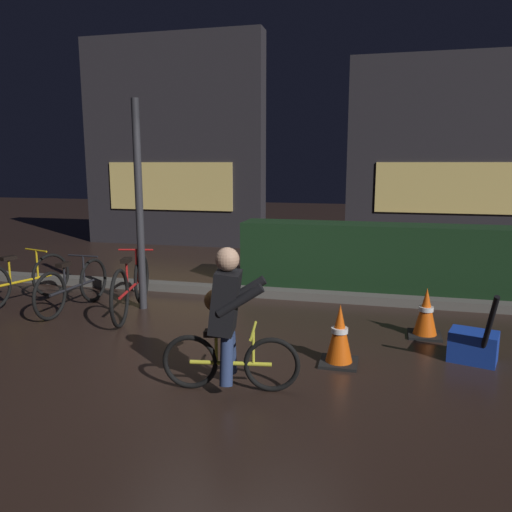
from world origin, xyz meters
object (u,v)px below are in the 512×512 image
Objects in this scene: traffic_cone_far at (426,313)px; closed_umbrella at (488,331)px; parked_bike_left_mid at (73,286)px; cyclist at (228,319)px; street_post at (139,207)px; parked_bike_center_left at (131,287)px; parked_bike_leftmost at (22,280)px; traffic_cone_near at (340,336)px; blue_crate at (473,346)px.

closed_umbrella is (0.47, -0.89, 0.12)m from traffic_cone_far.
cyclist is at bearing -120.67° from parked_bike_left_mid.
closed_umbrella reaches higher than traffic_cone_far.
parked_bike_left_mid is 2.71× the size of traffic_cone_far.
parked_bike_center_left is at bearing -93.38° from street_post.
traffic_cone_far is at bearing -102.48° from parked_bike_center_left.
closed_umbrella is at bearing -82.33° from parked_bike_leftmost.
traffic_cone_near is 1.36× the size of blue_crate.
street_post is 2.88m from cyclist.
parked_bike_leftmost is at bearing 166.03° from traffic_cone_near.
parked_bike_left_mid is at bearing -161.38° from street_post.
traffic_cone_near is (3.59, -1.01, -0.03)m from parked_bike_left_mid.
cyclist reaches higher than parked_bike_center_left.
closed_umbrella is at bearing -96.99° from parked_bike_left_mid.
closed_umbrella is (1.34, 0.15, 0.10)m from traffic_cone_near.
street_post is 3.21× the size of closed_umbrella.
traffic_cone_far is (4.46, 0.03, -0.05)m from parked_bike_left_mid.
parked_bike_left_mid is at bearing 137.40° from cyclist.
parked_bike_leftmost is 2.72× the size of traffic_cone_far.
blue_crate is at bearing -79.99° from parked_bike_leftmost.
parked_bike_center_left is 3.08× the size of traffic_cone_far.
traffic_cone_near reaches higher than blue_crate.
closed_umbrella is at bearing -74.55° from blue_crate.
parked_bike_center_left reaches higher than traffic_cone_near.
street_post is at bearing 122.45° from cyclist.
parked_bike_leftmost is at bearing 143.07° from cyclist.
parked_bike_leftmost is at bearing 179.31° from traffic_cone_far.
parked_bike_left_mid is 4.90m from blue_crate.
traffic_cone_near is at bearing -162.56° from blue_crate.
traffic_cone_far is 0.66× the size of closed_umbrella.
cyclist reaches higher than parked_bike_left_mid.
blue_crate is 0.35× the size of cyclist.
closed_umbrella is at bearing -15.79° from street_post.
parked_bike_center_left is at bearing 159.48° from traffic_cone_near.
blue_crate is (5.73, -0.71, -0.18)m from parked_bike_leftmost.
closed_umbrella reaches higher than blue_crate.
parked_bike_center_left is 2.03× the size of closed_umbrella.
traffic_cone_near is 1.23m from cyclist.
parked_bike_leftmost is at bearing -173.68° from street_post.
closed_umbrella is (5.80, -0.96, 0.06)m from parked_bike_leftmost.
traffic_cone_far is at bearing -86.66° from parked_bike_left_mid.
traffic_cone_near is at bearing -86.91° from parked_bike_leftmost.
traffic_cone_near is at bearing -129.81° from traffic_cone_far.
traffic_cone_near is at bearing -88.57° from closed_umbrella.
blue_crate is at bearing -111.63° from parked_bike_center_left.
cyclist is 2.42m from closed_umbrella.
parked_bike_left_mid is 3.73m from traffic_cone_near.
parked_bike_center_left is 3.61m from traffic_cone_far.
blue_crate is at bearing -169.49° from closed_umbrella.
blue_crate is 2.51m from cyclist.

